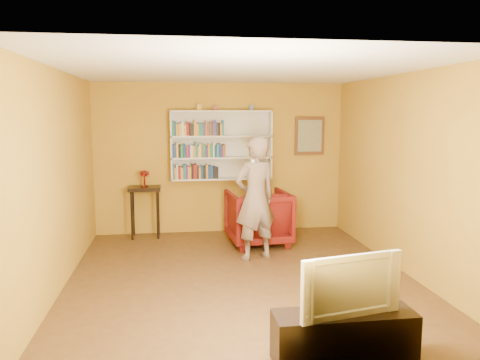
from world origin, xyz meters
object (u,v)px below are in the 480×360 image
Objects in this scene: armchair at (258,217)px; television at (346,283)px; ruby_lustre at (144,175)px; console_table at (145,195)px; bookshelf at (221,145)px; person at (255,198)px; tv_cabinet at (344,337)px.

television reaches higher than armchair.
television is (1.95, -4.50, -0.38)m from ruby_lustre.
console_table is at bearing -25.92° from armchair.
ruby_lustre is 0.30× the size of television.
bookshelf reaches higher than armchair.
bookshelf is at bearing 6.71° from ruby_lustre.
ruby_lustre is at bearing 101.66° from television.
television reaches higher than console_table.
person is at bearing 83.11° from television.
armchair is at bearing 91.00° from tv_cabinet.
armchair is 3.78m from tv_cabinet.
armchair is 0.80× the size of tv_cabinet.
console_table is at bearing -61.28° from person.
bookshelf reaches higher than tv_cabinet.
ruby_lustre is 0.29× the size of armchair.
console_table is 0.90× the size of armchair.
television reaches higher than tv_cabinet.
bookshelf is 1.54m from armchair.
bookshelf is at bearing 6.71° from console_table.
television is (0.07, -3.77, 0.27)m from armchair.
console_table is 4.93m from tv_cabinet.
bookshelf is 1.82m from person.
person is 1.93× the size of television.
person is 3.10m from tv_cabinet.
bookshelf reaches higher than person.
ruby_lustre is (-1.36, -0.16, -0.49)m from bookshelf.
person is at bearing 71.32° from armchair.
ruby_lustre reaches higher than armchair.
console_table is 4.90m from television.
television is at bearing 74.98° from person.
ruby_lustre is at bearing -173.29° from bookshelf.
bookshelf is 2.01× the size of console_table.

